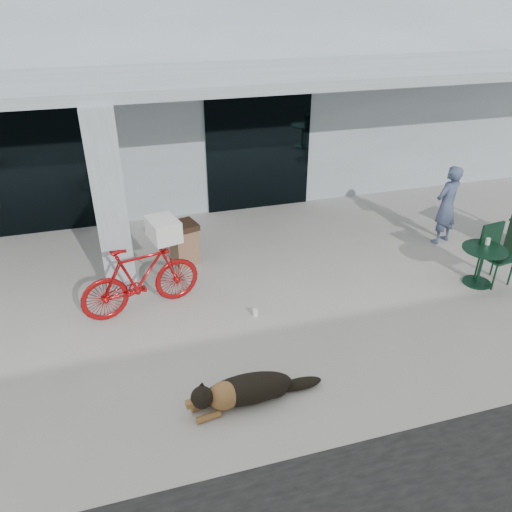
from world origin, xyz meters
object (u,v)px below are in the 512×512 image
object	(u,v)px
dog	(249,388)
cafe_table_far	(481,266)
bicycle	(141,278)
person	(447,205)
cafe_chair_far_a	(497,256)
trash_receptacle	(184,243)

from	to	relation	value
dog	cafe_table_far	world-z (taller)	cafe_table_far
bicycle	cafe_table_far	distance (m)	5.82
dog	person	distance (m)	5.95
dog	cafe_table_far	bearing A→B (deg)	10.60
cafe_chair_far_a	trash_receptacle	world-z (taller)	cafe_chair_far_a
cafe_table_far	person	world-z (taller)	person
bicycle	cafe_table_far	size ratio (longest dim) A/B	2.61
bicycle	cafe_chair_far_a	size ratio (longest dim) A/B	1.83
bicycle	dog	size ratio (longest dim) A/B	1.47
cafe_table_far	dog	bearing A→B (deg)	-160.99
dog	cafe_chair_far_a	distance (m)	5.18
dog	person	size ratio (longest dim) A/B	0.82
bicycle	person	size ratio (longest dim) A/B	1.20
dog	trash_receptacle	bearing A→B (deg)	84.55
dog	cafe_chair_far_a	bearing A→B (deg)	9.25
bicycle	person	world-z (taller)	person
bicycle	trash_receptacle	world-z (taller)	bicycle
bicycle	person	bearing A→B (deg)	-96.84
person	dog	bearing A→B (deg)	13.69
bicycle	cafe_table_far	xyz separation A→B (m)	(5.75, -0.85, -0.24)
person	trash_receptacle	size ratio (longest dim) A/B	1.98
cafe_table_far	cafe_chair_far_a	world-z (taller)	cafe_chair_far_a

